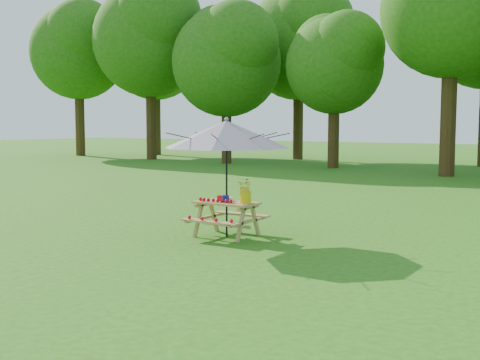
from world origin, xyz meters
The scene contains 6 objects.
ground centered at (0.00, 0.00, 0.00)m, with size 120.00×120.00×0.00m, color #256012.
picnic_table centered at (-0.61, 4.94, 0.33)m, with size 1.20×1.32×0.67m.
patio_umbrella centered at (-0.61, 4.94, 1.95)m, with size 3.18×3.18×2.27m.
produce_bins centered at (-0.67, 4.98, 0.72)m, with size 0.32×0.33×0.13m.
tomatoes_row centered at (-0.76, 4.76, 0.71)m, with size 0.77×0.13×0.07m, color red, non-canonical shape.
flower_bucket centered at (-0.22, 4.99, 0.92)m, with size 0.29×0.26×0.47m.
Camera 1 is at (5.64, -4.50, 2.16)m, focal length 45.00 mm.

